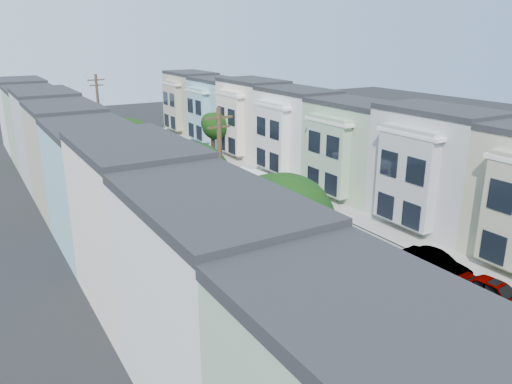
{
  "coord_description": "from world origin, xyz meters",
  "views": [
    {
      "loc": [
        -18.15,
        -21.63,
        13.88
      ],
      "look_at": [
        0.63,
        9.75,
        2.2
      ],
      "focal_mm": 35.0,
      "sensor_mm": 36.0,
      "label": 1
    }
  ],
  "objects": [
    {
      "name": "ground",
      "position": [
        0.0,
        0.0,
        0.0
      ],
      "size": [
        160.0,
        160.0,
        0.0
      ],
      "primitive_type": "plane",
      "color": "black",
      "rests_on": "ground"
    },
    {
      "name": "road_slab",
      "position": [
        0.0,
        15.0,
        0.01
      ],
      "size": [
        12.0,
        70.0,
        0.02
      ],
      "primitive_type": "cube",
      "color": "black",
      "rests_on": "ground"
    },
    {
      "name": "curb_left",
      "position": [
        -6.05,
        15.0,
        0.07
      ],
      "size": [
        0.3,
        70.0,
        0.15
      ],
      "primitive_type": "cube",
      "color": "gray",
      "rests_on": "ground"
    },
    {
      "name": "curb_right",
      "position": [
        6.05,
        15.0,
        0.07
      ],
      "size": [
        0.3,
        70.0,
        0.15
      ],
      "primitive_type": "cube",
      "color": "gray",
      "rests_on": "ground"
    },
    {
      "name": "sidewalk_left",
      "position": [
        -7.35,
        15.0,
        0.07
      ],
      "size": [
        2.6,
        70.0,
        0.15
      ],
      "primitive_type": "cube",
      "color": "gray",
      "rests_on": "ground"
    },
    {
      "name": "sidewalk_right",
      "position": [
        7.35,
        15.0,
        0.07
      ],
      "size": [
        2.6,
        70.0,
        0.15
      ],
      "primitive_type": "cube",
      "color": "gray",
      "rests_on": "ground"
    },
    {
      "name": "centerline",
      "position": [
        0.0,
        15.0,
        0.0
      ],
      "size": [
        0.12,
        70.0,
        0.01
      ],
      "primitive_type": "cube",
      "color": "gold",
      "rests_on": "ground"
    },
    {
      "name": "townhouse_row_left",
      "position": [
        -11.15,
        15.0,
        0.0
      ],
      "size": [
        5.0,
        70.0,
        8.5
      ],
      "primitive_type": "cube",
      "color": "#99B891",
      "rests_on": "ground"
    },
    {
      "name": "townhouse_row_right",
      "position": [
        11.15,
        15.0,
        0.0
      ],
      "size": [
        5.0,
        70.0,
        8.5
      ],
      "primitive_type": "cube",
      "color": "#99B891",
      "rests_on": "ground"
    },
    {
      "name": "tree_a",
      "position": [
        -6.3,
        -14.94,
        4.44
      ],
      "size": [
        4.5,
        4.5,
        6.71
      ],
      "color": "black",
      "rests_on": "ground"
    },
    {
      "name": "tree_b",
      "position": [
        -6.3,
        -4.18,
        5.59
      ],
      "size": [
        4.7,
        4.7,
        7.96
      ],
      "color": "black",
      "rests_on": "ground"
    },
    {
      "name": "tree_c",
      "position": [
        -6.3,
        5.77,
        5.17
      ],
      "size": [
        4.7,
        4.7,
        7.54
      ],
      "color": "black",
      "rests_on": "ground"
    },
    {
      "name": "tree_d",
      "position": [
        -6.3,
        18.89,
        4.82
      ],
      "size": [
        4.7,
        4.7,
        7.19
      ],
      "color": "black",
      "rests_on": "ground"
    },
    {
      "name": "tree_e",
      "position": [
        -6.3,
        31.56,
        4.77
      ],
      "size": [
        4.54,
        4.54,
        7.06
      ],
      "color": "black",
      "rests_on": "ground"
    },
    {
      "name": "tree_far_r",
      "position": [
        6.89,
        29.4,
        3.68
      ],
      "size": [
        3.1,
        3.1,
        5.27
      ],
      "color": "black",
      "rests_on": "ground"
    },
    {
      "name": "utility_pole_near",
      "position": [
        -6.3,
        2.0,
        5.15
      ],
      "size": [
        1.6,
        0.26,
        10.0
      ],
      "color": "#42301E",
      "rests_on": "ground"
    },
    {
      "name": "utility_pole_far",
      "position": [
        -6.3,
        28.0,
        5.15
      ],
      "size": [
        1.6,
        0.26,
        10.0
      ],
      "color": "#42301E",
      "rests_on": "ground"
    },
    {
      "name": "fedex_truck",
      "position": [
        1.77,
        12.29,
        1.61
      ],
      "size": [
        2.32,
        6.01,
        2.89
      ],
      "rotation": [
        0.0,
        0.0,
        0.09
      ],
      "color": "white",
      "rests_on": "ground"
    },
    {
      "name": "lead_sedan",
      "position": [
        2.38,
        18.55,
        0.72
      ],
      "size": [
        1.76,
        4.38,
        1.43
      ],
      "primitive_type": "imported",
      "rotation": [
        0.0,
        0.0,
        0.06
      ],
      "color": "black",
      "rests_on": "ground"
    },
    {
      "name": "parked_left_b",
      "position": [
        -4.9,
        -6.35,
        0.7
      ],
      "size": [
        2.62,
        5.14,
        1.39
      ],
      "primitive_type": "imported",
      "rotation": [
        0.0,
        0.0,
        -0.06
      ],
      "color": "black",
      "rests_on": "ground"
    },
    {
      "name": "parked_left_c",
      "position": [
        -4.9,
        0.87,
        0.61
      ],
      "size": [
        2.07,
        4.2,
        1.22
      ],
      "primitive_type": "imported",
      "rotation": [
        0.0,
        0.0,
        0.09
      ],
      "color": "#969696",
      "rests_on": "ground"
    },
    {
      "name": "parked_left_d",
      "position": [
        -4.9,
        10.61,
        0.72
      ],
      "size": [
        2.77,
        5.35,
        1.44
      ],
      "primitive_type": "imported",
      "rotation": [
        0.0,
        0.0,
        0.07
      ],
      "color": "#3D0406",
      "rests_on": "ground"
    },
    {
      "name": "parked_right_a",
      "position": [
        4.9,
        -7.95,
        0.7
      ],
      "size": [
        2.05,
        4.47,
        1.41
      ],
      "primitive_type": "imported",
      "rotation": [
        0.0,
        0.0,
        0.09
      ],
      "color": "#474B51",
      "rests_on": "ground"
    },
    {
      "name": "parked_right_b",
      "position": [
        4.9,
        -3.94,
        0.71
      ],
      "size": [
        1.93,
        4.39,
        1.42
      ],
      "primitive_type": "imported",
      "rotation": [
        0.0,
        0.0,
        0.1
      ],
      "color": "white",
      "rests_on": "ground"
    },
    {
      "name": "parked_right_c",
      "position": [
        4.9,
        19.55,
        0.67
      ],
      "size": [
        1.8,
        4.21,
        1.34
      ],
      "primitive_type": "imported",
      "rotation": [
        0.0,
        0.0,
        0.05
      ],
      "color": "black",
      "rests_on": "ground"
    },
    {
      "name": "parked_right_d",
      "position": [
        4.9,
        27.7,
        0.65
      ],
      "size": [
        2.2,
        4.46,
        1.29
      ],
      "primitive_type": "imported",
      "rotation": [
        0.0,
        0.0,
        0.09
      ],
      "color": "black",
      "rests_on": "ground"
    }
  ]
}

